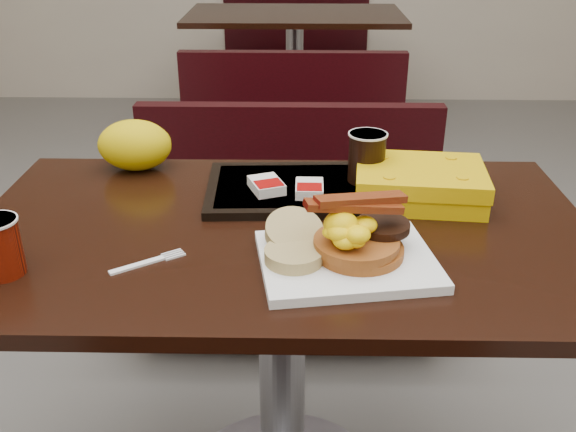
{
  "coord_description": "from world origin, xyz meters",
  "views": [
    {
      "loc": [
        0.03,
        -1.09,
        1.31
      ],
      "look_at": [
        0.01,
        -0.06,
        0.8
      ],
      "focal_mm": 39.83,
      "sensor_mm": 36.0,
      "label": 1
    }
  ],
  "objects_px": {
    "bench_far_n": "(296,55)",
    "platter": "(347,261)",
    "table_near": "(282,378)",
    "paper_bag": "(135,145)",
    "pancake_stack": "(359,246)",
    "hashbrown_sleeve_left": "(266,185)",
    "bench_far_s": "(293,118)",
    "bench_near_n": "(288,234)",
    "clamshell": "(420,184)",
    "hashbrown_sleeve_right": "(309,189)",
    "fork": "(137,265)",
    "tray": "(296,189)",
    "coffee_cup_far": "(367,157)",
    "table_far": "(295,79)",
    "knife": "(399,265)"
  },
  "relations": [
    {
      "from": "bench_far_n",
      "to": "platter",
      "type": "bearing_deg",
      "value": -88.05
    },
    {
      "from": "table_near",
      "to": "bench_far_n",
      "type": "distance_m",
      "value": 3.3
    },
    {
      "from": "paper_bag",
      "to": "platter",
      "type": "bearing_deg",
      "value": -43.0
    },
    {
      "from": "pancake_stack",
      "to": "hashbrown_sleeve_left",
      "type": "distance_m",
      "value": 0.32
    },
    {
      "from": "bench_far_s",
      "to": "bench_near_n",
      "type": "bearing_deg",
      "value": -90.0
    },
    {
      "from": "paper_bag",
      "to": "bench_near_n",
      "type": "bearing_deg",
      "value": 50.02
    },
    {
      "from": "bench_near_n",
      "to": "hashbrown_sleeve_left",
      "type": "height_order",
      "value": "hashbrown_sleeve_left"
    },
    {
      "from": "clamshell",
      "to": "paper_bag",
      "type": "xyz_separation_m",
      "value": [
        -0.63,
        0.16,
        0.02
      ]
    },
    {
      "from": "hashbrown_sleeve_right",
      "to": "bench_far_s",
      "type": "bearing_deg",
      "value": 92.46
    },
    {
      "from": "fork",
      "to": "tray",
      "type": "distance_m",
      "value": 0.41
    },
    {
      "from": "clamshell",
      "to": "table_near",
      "type": "bearing_deg",
      "value": -149.77
    },
    {
      "from": "table_near",
      "to": "bench_near_n",
      "type": "height_order",
      "value": "table_near"
    },
    {
      "from": "hashbrown_sleeve_left",
      "to": "fork",
      "type": "bearing_deg",
      "value": -147.45
    },
    {
      "from": "hashbrown_sleeve_left",
      "to": "coffee_cup_far",
      "type": "xyz_separation_m",
      "value": [
        0.21,
        0.06,
        0.04
      ]
    },
    {
      "from": "bench_far_s",
      "to": "pancake_stack",
      "type": "relative_size",
      "value": 6.55
    },
    {
      "from": "table_far",
      "to": "hashbrown_sleeve_right",
      "type": "height_order",
      "value": "hashbrown_sleeve_right"
    },
    {
      "from": "table_near",
      "to": "hashbrown_sleeve_right",
      "type": "height_order",
      "value": "hashbrown_sleeve_right"
    },
    {
      "from": "paper_bag",
      "to": "tray",
      "type": "bearing_deg",
      "value": -19.08
    },
    {
      "from": "clamshell",
      "to": "tray",
      "type": "bearing_deg",
      "value": 179.19
    },
    {
      "from": "knife",
      "to": "pancake_stack",
      "type": "bearing_deg",
      "value": -99.85
    },
    {
      "from": "knife",
      "to": "hashbrown_sleeve_left",
      "type": "distance_m",
      "value": 0.37
    },
    {
      "from": "table_near",
      "to": "paper_bag",
      "type": "height_order",
      "value": "paper_bag"
    },
    {
      "from": "table_far",
      "to": "hashbrown_sleeve_left",
      "type": "height_order",
      "value": "hashbrown_sleeve_left"
    },
    {
      "from": "table_far",
      "to": "bench_far_n",
      "type": "distance_m",
      "value": 0.7
    },
    {
      "from": "table_near",
      "to": "bench_far_n",
      "type": "bearing_deg",
      "value": 90.0
    },
    {
      "from": "bench_far_s",
      "to": "coffee_cup_far",
      "type": "distance_m",
      "value": 1.78
    },
    {
      "from": "fork",
      "to": "platter",
      "type": "bearing_deg",
      "value": -32.38
    },
    {
      "from": "bench_far_n",
      "to": "coffee_cup_far",
      "type": "xyz_separation_m",
      "value": [
        0.18,
        -3.11,
        0.46
      ]
    },
    {
      "from": "pancake_stack",
      "to": "hashbrown_sleeve_right",
      "type": "xyz_separation_m",
      "value": [
        -0.08,
        0.25,
        -0.01
      ]
    },
    {
      "from": "platter",
      "to": "bench_far_s",
      "type": "bearing_deg",
      "value": 84.16
    },
    {
      "from": "platter",
      "to": "knife",
      "type": "bearing_deg",
      "value": -9.53
    },
    {
      "from": "table_far",
      "to": "pancake_stack",
      "type": "bearing_deg",
      "value": -87.12
    },
    {
      "from": "platter",
      "to": "hashbrown_sleeve_left",
      "type": "xyz_separation_m",
      "value": [
        -0.15,
        0.27,
        0.02
      ]
    },
    {
      "from": "hashbrown_sleeve_right",
      "to": "clamshell",
      "type": "bearing_deg",
      "value": 4.09
    },
    {
      "from": "bench_far_n",
      "to": "pancake_stack",
      "type": "xyz_separation_m",
      "value": [
        0.14,
        -3.44,
        0.42
      ]
    },
    {
      "from": "hashbrown_sleeve_left",
      "to": "tray",
      "type": "bearing_deg",
      "value": 3.79
    },
    {
      "from": "bench_near_n",
      "to": "hashbrown_sleeve_left",
      "type": "bearing_deg",
      "value": -93.52
    },
    {
      "from": "table_near",
      "to": "tray",
      "type": "bearing_deg",
      "value": 80.65
    },
    {
      "from": "knife",
      "to": "fork",
      "type": "bearing_deg",
      "value": -91.21
    },
    {
      "from": "tray",
      "to": "table_near",
      "type": "bearing_deg",
      "value": -101.76
    },
    {
      "from": "tray",
      "to": "bench_far_n",
      "type": "bearing_deg",
      "value": 88.07
    },
    {
      "from": "fork",
      "to": "hashbrown_sleeve_right",
      "type": "relative_size",
      "value": 1.75
    },
    {
      "from": "bench_far_s",
      "to": "tray",
      "type": "relative_size",
      "value": 2.65
    },
    {
      "from": "table_far",
      "to": "hashbrown_sleeve_right",
      "type": "relative_size",
      "value": 15.51
    },
    {
      "from": "table_far",
      "to": "bench_far_s",
      "type": "bearing_deg",
      "value": -90.0
    },
    {
      "from": "coffee_cup_far",
      "to": "paper_bag",
      "type": "relative_size",
      "value": 0.64
    },
    {
      "from": "bench_near_n",
      "to": "platter",
      "type": "bearing_deg",
      "value": -82.1
    },
    {
      "from": "fork",
      "to": "hashbrown_sleeve_right",
      "type": "bearing_deg",
      "value": 8.16
    },
    {
      "from": "bench_near_n",
      "to": "bench_far_n",
      "type": "distance_m",
      "value": 2.6
    },
    {
      "from": "table_far",
      "to": "bench_far_s",
      "type": "xyz_separation_m",
      "value": [
        0.0,
        -0.7,
        -0.02
      ]
    }
  ]
}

